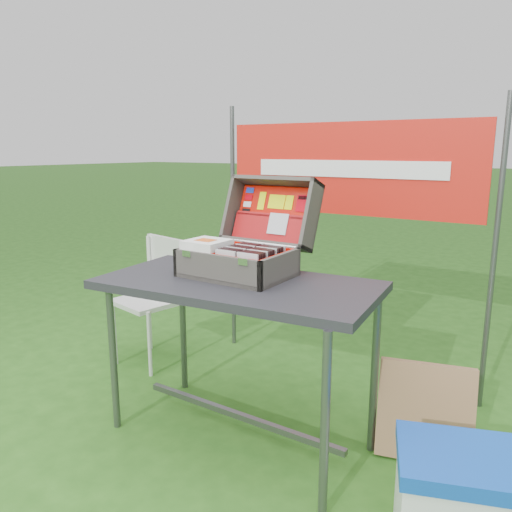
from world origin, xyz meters
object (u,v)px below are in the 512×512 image
Objects in this scene: suitcase at (244,229)px; cooler at (464,507)px; table at (238,362)px; cardboard_box at (425,412)px; chair at (148,303)px.

suitcase is 1.45m from cooler.
cooler is at bearing -15.85° from table.
cardboard_box reaches higher than cooler.
chair is at bearing 144.02° from cooler.
cooler is 0.60m from cardboard_box.
table is 1.56× the size of chair.
cardboard_box is (-0.28, 0.54, 0.02)m from cooler.
cooler is at bearing -5.06° from chair.
cardboard_box is (0.87, 0.21, -0.81)m from suitcase.
suitcase is at bearing -5.20° from chair.
chair reaches higher than cardboard_box.
table is at bearing 150.25° from cooler.
cooler is at bearing -77.34° from cardboard_box.
chair is at bearing 163.84° from suitcase.
suitcase is 1.21m from cardboard_box.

